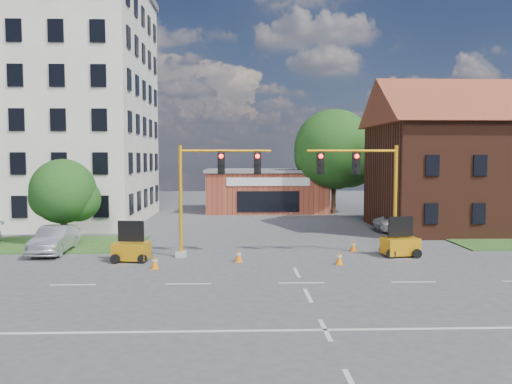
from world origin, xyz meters
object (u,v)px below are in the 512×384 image
trailer_west (131,249)px  pickup_white (409,223)px  signal_mast_east (367,186)px  signal_mast_west (210,187)px  trailer_east (400,244)px

trailer_west → pickup_white: trailer_west is taller
signal_mast_east → pickup_white: signal_mast_east is taller
signal_mast_west → pickup_white: size_ratio=1.25×
signal_mast_east → pickup_white: size_ratio=1.25×
trailer_east → pickup_white: trailer_east is taller
signal_mast_east → trailer_west: (-12.88, -1.06, -3.27)m
signal_mast_west → trailer_west: signal_mast_west is taller
signal_mast_west → trailer_east: signal_mast_west is taller
signal_mast_west → trailer_east: bearing=-1.0°
trailer_west → signal_mast_west: bearing=22.0°
signal_mast_east → trailer_west: signal_mast_east is taller
signal_mast_west → trailer_west: bearing=-165.7°
signal_mast_west → signal_mast_east: 8.71m
signal_mast_east → trailer_east: (1.91, -0.18, -3.25)m
pickup_white → signal_mast_east: bearing=141.6°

